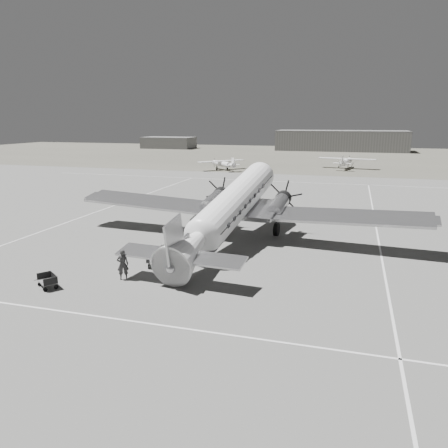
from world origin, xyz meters
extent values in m
plane|color=slate|center=(0.00, 0.00, 0.00)|extent=(260.00, 260.00, 0.00)
cube|color=silver|center=(0.00, -14.00, 0.01)|extent=(60.00, 0.15, 0.01)
cube|color=silver|center=(12.00, 0.00, 0.01)|extent=(0.15, 80.00, 0.01)
cube|color=silver|center=(-18.00, 10.00, 0.01)|extent=(0.15, 60.00, 0.01)
cube|color=silver|center=(0.00, 40.00, 0.01)|extent=(90.00, 0.15, 0.01)
cube|color=#575549|center=(0.00, 95.00, 0.00)|extent=(260.00, 90.00, 0.01)
cube|color=slate|center=(5.00, 120.00, 3.00)|extent=(42.00, 14.00, 6.00)
cube|color=#5D5D5D|center=(5.00, 120.00, 6.30)|extent=(42.00, 14.00, 0.60)
cube|color=#5D5D5D|center=(-55.00, 115.00, 2.00)|extent=(18.00, 10.00, 4.00)
imported|color=#292929|center=(-4.43, -8.66, 1.02)|extent=(0.89, 0.79, 2.04)
imported|color=#BABAB8|center=(-3.27, -4.95, 0.74)|extent=(0.58, 0.74, 1.49)
imported|color=beige|center=(-3.16, -3.59, 0.74)|extent=(0.58, 0.79, 1.48)
camera|label=1|loc=(9.49, -32.55, 10.16)|focal=35.00mm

